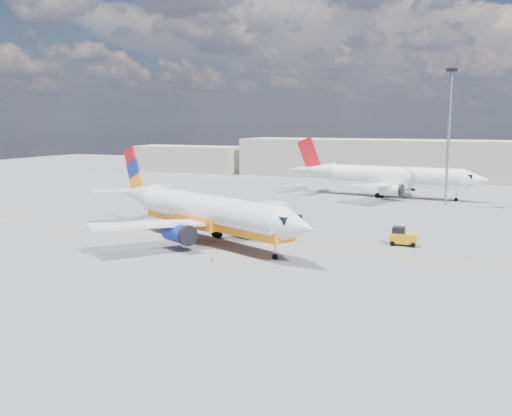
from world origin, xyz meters
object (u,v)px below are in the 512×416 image
at_px(gse_tug, 403,237).
at_px(traffic_cone, 212,259).
at_px(main_jet, 205,211).
at_px(second_jet, 390,177).

xyz_separation_m(gse_tug, traffic_cone, (-13.94, -12.79, -0.60)).
bearing_deg(main_jet, traffic_cone, -32.95).
relative_size(main_jet, second_jet, 0.96).
bearing_deg(gse_tug, second_jet, 100.18).
xyz_separation_m(second_jet, traffic_cone, (-6.39, -48.27, -2.85)).
height_order(second_jet, traffic_cone, second_jet).
height_order(main_jet, traffic_cone, main_jet).
relative_size(main_jet, traffic_cone, 59.56).
distance_m(main_jet, traffic_cone, 8.62).
xyz_separation_m(main_jet, gse_tug, (18.28, 5.88, -2.20)).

